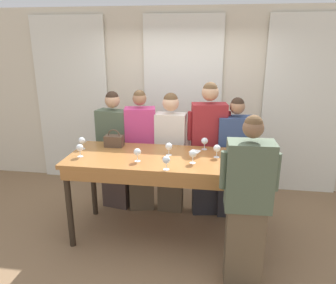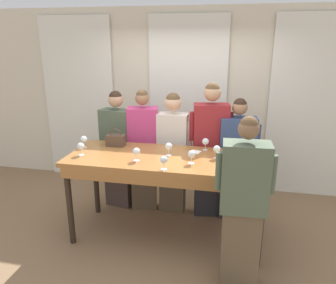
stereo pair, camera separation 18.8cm
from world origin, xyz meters
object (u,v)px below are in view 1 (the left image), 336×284
wine_glass_back_right (193,154)px  guest_cream_sweater (171,151)px  wine_glass_center_mid (82,141)px  wine_glass_center_right (80,148)px  wine_glass_front_right (263,148)px  guest_navy_coat (234,159)px  wine_glass_front_left (205,141)px  guest_pink_top (141,151)px  tasting_bar (166,166)px  wine_glass_near_host (137,152)px  wine_bottle (239,159)px  handbag (114,141)px  wine_glass_back_mid (217,149)px  wine_glass_back_left (166,160)px  guest_olive_jacket (115,150)px  wine_glass_center_left (169,147)px  host_pouring (247,204)px  wine_glass_front_mid (248,159)px  guest_striped_shirt (208,149)px

wine_glass_back_right → guest_cream_sweater: bearing=114.1°
wine_glass_center_mid → wine_glass_center_right: bearing=-71.7°
wine_glass_front_right → guest_navy_coat: 0.65m
wine_glass_front_left → wine_glass_back_right: (-0.10, -0.48, -0.00)m
wine_glass_center_right → guest_pink_top: (0.52, 0.80, -0.28)m
tasting_bar → wine_glass_near_host: 0.40m
wine_glass_front_left → guest_cream_sweater: (-0.46, 0.32, -0.27)m
wine_bottle → wine_glass_front_right: wine_bottle is taller
wine_bottle → handbag: 1.61m
wine_glass_back_mid → guest_pink_top: guest_pink_top is taller
wine_glass_back_left → wine_glass_near_host: bearing=151.6°
tasting_bar → guest_olive_jacket: guest_olive_jacket is taller
wine_glass_front_left → guest_pink_top: bearing=159.8°
wine_glass_center_left → wine_glass_back_left: (0.04, -0.44, -0.00)m
wine_bottle → wine_glass_back_left: (-0.74, -0.08, -0.02)m
wine_glass_front_right → wine_bottle: bearing=-121.7°
wine_bottle → guest_pink_top: guest_pink_top is taller
guest_pink_top → wine_glass_front_left: bearing=-20.2°
guest_pink_top → wine_glass_back_mid: bearing=-29.5°
wine_glass_center_left → wine_glass_back_left: bearing=-84.9°
wine_bottle → host_pouring: (0.07, -0.38, -0.30)m
host_pouring → wine_glass_center_mid: bearing=157.7°
handbag → wine_glass_front_right: 1.79m
wine_glass_front_mid → wine_glass_front_right: size_ratio=1.00×
wine_glass_center_mid → wine_glass_back_mid: bearing=-1.7°
wine_glass_front_mid → guest_cream_sweater: bearing=137.1°
guest_olive_jacket → guest_striped_shirt: 1.29m
wine_glass_front_mid → wine_glass_center_left: same height
tasting_bar → wine_glass_front_right: wine_glass_front_right is taller
tasting_bar → wine_glass_back_left: 0.42m
wine_glass_front_mid → host_pouring: (-0.02, -0.46, -0.28)m
wine_glass_front_mid → guest_cream_sweater: (-0.93, 0.87, -0.26)m
wine_glass_center_left → guest_navy_coat: 1.04m
handbag → tasting_bar: bearing=-22.9°
wine_glass_front_right → guest_striped_shirt: (-0.63, 0.49, -0.21)m
wine_glass_front_right → wine_glass_center_mid: 2.15m
tasting_bar → wine_glass_center_left: size_ratio=15.27×
tasting_bar → guest_striped_shirt: size_ratio=1.26×
wine_glass_back_mid → wine_glass_center_right: bearing=-172.0°
wine_glass_center_right → guest_navy_coat: guest_navy_coat is taller
handbag → guest_navy_coat: 1.58m
guest_olive_jacket → guest_pink_top: 0.37m
tasting_bar → guest_navy_coat: bearing=40.4°
wine_glass_front_right → host_pouring: bearing=-104.4°
handbag → wine_glass_center_left: bearing=-16.7°
wine_glass_front_mid → wine_glass_back_right: 0.58m
wine_glass_front_mid → wine_glass_back_left: same height
guest_olive_jacket → guest_cream_sweater: bearing=-0.0°
wine_bottle → wine_glass_back_left: bearing=-173.7°
wine_glass_near_host → wine_glass_back_left: bearing=-28.4°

